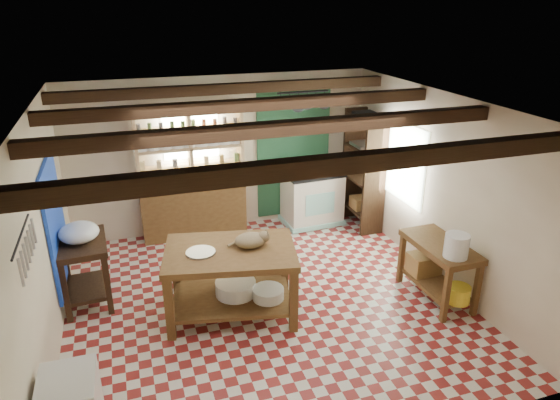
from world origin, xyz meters
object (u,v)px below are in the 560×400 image
object	(u,v)px
work_table	(231,282)
cat	(250,240)
stove	(312,197)
right_counter	(437,271)
prep_table	(86,272)

from	to	relation	value
work_table	cat	bearing A→B (deg)	11.31
stove	cat	distance (m)	2.87
stove	cat	bearing A→B (deg)	-130.58
work_table	right_counter	distance (m)	2.69
work_table	prep_table	world-z (taller)	work_table
stove	right_counter	xyz separation A→B (m)	(0.69, -2.74, -0.08)
stove	prep_table	world-z (taller)	stove
work_table	right_counter	world-z (taller)	work_table
stove	prep_table	distance (m)	3.96
prep_table	right_counter	world-z (taller)	prep_table
work_table	prep_table	size ratio (longest dim) A/B	1.79
work_table	prep_table	distance (m)	1.92
prep_table	work_table	bearing A→B (deg)	-28.51
stove	right_counter	distance (m)	2.83
work_table	cat	size ratio (longest dim) A/B	4.08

